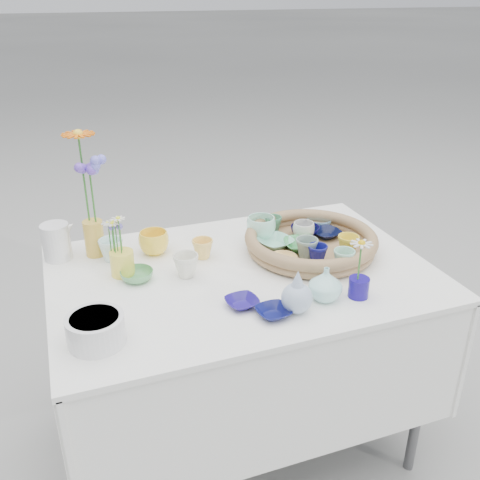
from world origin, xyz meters
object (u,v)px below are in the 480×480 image
object	(u,v)px
wicker_tray	(311,242)
tall_vase_yellow	(94,238)
display_table	(242,439)
bud_vase_seafoam	(326,284)

from	to	relation	value
wicker_tray	tall_vase_yellow	xyz separation A→B (m)	(-0.73, 0.24, 0.03)
display_table	bud_vase_seafoam	world-z (taller)	bud_vase_seafoam
wicker_tray	bud_vase_seafoam	size ratio (longest dim) A/B	4.43
display_table	wicker_tray	bearing A→B (deg)	10.12
wicker_tray	tall_vase_yellow	world-z (taller)	tall_vase_yellow
wicker_tray	bud_vase_seafoam	xyz separation A→B (m)	(-0.11, -0.31, 0.02)
bud_vase_seafoam	tall_vase_yellow	world-z (taller)	tall_vase_yellow
display_table	bud_vase_seafoam	distance (m)	0.88
bud_vase_seafoam	tall_vase_yellow	xyz separation A→B (m)	(-0.62, 0.55, 0.01)
bud_vase_seafoam	tall_vase_yellow	bearing A→B (deg)	138.78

